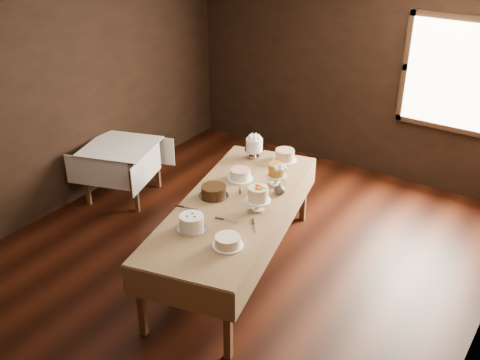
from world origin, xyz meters
The scene contains 21 objects.
floor centered at (0.00, 0.00, 0.00)m, with size 5.00×6.00×0.01m, color black.
wall_back centered at (0.00, 3.00, 1.40)m, with size 5.00×0.02×2.80m, color black.
wall_left centered at (-2.50, 0.00, 1.40)m, with size 0.02×6.00×2.80m, color black.
window centered at (1.30, 2.94, 1.60)m, with size 1.10×0.05×1.30m, color #FFEABF.
display_table centered at (0.09, -0.03, 0.76)m, with size 1.60×2.80×0.82m.
side_table centered at (-2.04, 0.48, 0.64)m, with size 1.09×1.09×0.72m.
cake_meringue centered at (-0.33, 0.98, 0.93)m, with size 0.24×0.24×0.25m.
cake_speckled centered at (0.01, 1.12, 0.88)m, with size 0.29×0.29×0.13m.
cake_lattice centered at (-0.16, 0.43, 0.87)m, with size 0.31×0.31×0.11m.
cake_caramel centered at (0.24, 0.54, 0.93)m, with size 0.24×0.24×0.26m.
cake_chocolate centered at (-0.16, -0.05, 0.87)m, with size 0.31×0.31×0.12m.
cake_flowers centered at (0.36, -0.02, 0.93)m, with size 0.26×0.26×0.26m.
cake_swirl centered at (0.04, -0.66, 0.89)m, with size 0.30×0.30×0.15m.
cake_cream centered at (0.48, -0.70, 0.86)m, with size 0.29×0.29×0.10m.
cake_server_a centered at (0.26, -0.34, 0.82)m, with size 0.24×0.03×0.01m, color silver.
cake_server_b centered at (0.52, -0.33, 0.82)m, with size 0.24×0.03×0.01m, color silver.
cake_server_c centered at (-0.05, 0.28, 0.82)m, with size 0.24×0.03×0.01m, color silver.
cake_server_d centered at (0.29, 0.37, 0.82)m, with size 0.24×0.03×0.01m, color silver.
cake_server_e centered at (-0.20, -0.38, 0.82)m, with size 0.24×0.03×0.01m, color silver.
flower_vase centered at (0.37, 0.39, 0.88)m, with size 0.12×0.12×0.12m, color #2D2823.
flower_bouquet centered at (0.37, 0.39, 1.06)m, with size 0.14×0.14×0.20m, color white, non-canonical shape.
Camera 1 is at (2.89, -4.09, 3.67)m, focal length 42.05 mm.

